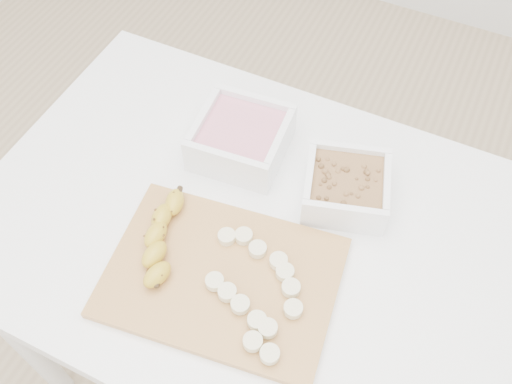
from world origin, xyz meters
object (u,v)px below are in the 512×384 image
at_px(table, 249,250).
at_px(cutting_board, 222,277).
at_px(bowl_yogurt, 241,137).
at_px(banana, 162,239).
at_px(bowl_granola, 346,187).

bearing_deg(table, cutting_board, -86.23).
xyz_separation_m(bowl_yogurt, cutting_board, (0.09, -0.26, -0.03)).
distance_m(bowl_yogurt, cutting_board, 0.28).
bearing_deg(banana, bowl_granola, 36.38).
bearing_deg(banana, bowl_yogurt, 77.02).
bearing_deg(bowl_yogurt, bowl_granola, -4.97).
bearing_deg(bowl_granola, banana, -136.26).
bearing_deg(bowl_granola, table, -136.74).
height_order(table, bowl_granola, bowl_granola).
xyz_separation_m(cutting_board, banana, (-0.12, 0.01, 0.02)).
bearing_deg(bowl_granola, cutting_board, -117.32).
xyz_separation_m(bowl_granola, banana, (-0.25, -0.24, -0.00)).
distance_m(bowl_granola, cutting_board, 0.28).
distance_m(table, bowl_yogurt, 0.22).
height_order(table, cutting_board, cutting_board).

